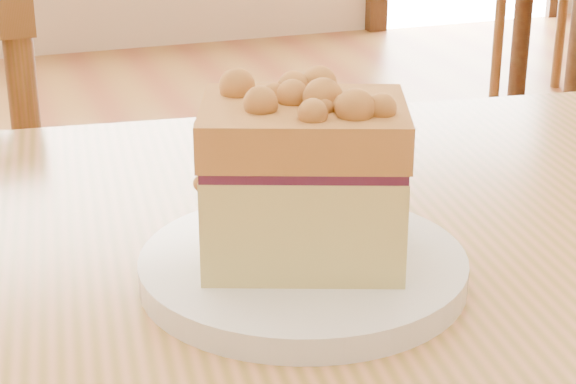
% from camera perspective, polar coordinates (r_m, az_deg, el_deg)
% --- Properties ---
extents(plate, '(0.22, 0.22, 0.02)m').
position_cam_1_polar(plate, '(0.67, 0.86, -4.43)').
color(plate, white).
rests_on(plate, cafe_table_main).
extents(cake_slice, '(0.16, 0.14, 0.12)m').
position_cam_1_polar(cake_slice, '(0.64, 0.77, 1.00)').
color(cake_slice, '#CFBE75').
rests_on(cake_slice, plate).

